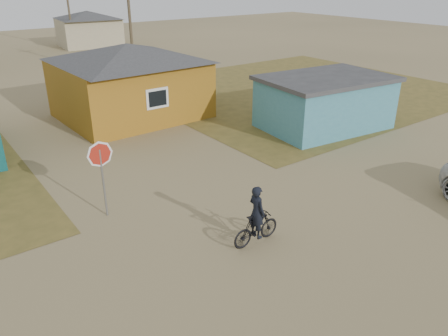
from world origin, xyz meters
The scene contains 9 objects.
ground centered at (0.00, 0.00, 0.00)m, with size 120.00×120.00×0.00m, color #8E7C52.
grass_ne centered at (14.00, 13.00, 0.01)m, with size 20.00×18.00×0.00m, color brown.
house_yellow centered at (2.50, 14.00, 2.00)m, with size 7.72×6.76×3.90m.
shed_turquoise centered at (9.50, 6.50, 1.31)m, with size 6.71×4.93×2.60m.
house_beige_east centered at (10.00, 40.00, 1.86)m, with size 6.95×6.05×3.60m.
utility_pole_near centered at (6.50, 22.00, 4.14)m, with size 1.40×0.20×8.00m.
utility_pole_far centered at (7.50, 38.00, 4.14)m, with size 1.40×0.20×8.00m.
stop_sign centered at (-2.92, 4.57, 1.88)m, with size 0.80×0.33×2.57m.
cyclist centered at (-0.04, 0.49, 0.67)m, with size 1.62×0.58×1.83m.
Camera 1 is at (-7.18, -7.63, 7.21)m, focal length 35.00 mm.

